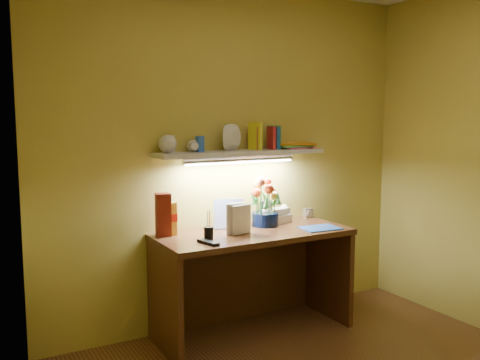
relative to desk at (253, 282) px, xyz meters
name	(u,v)px	position (x,y,z in m)	size (l,w,h in m)	color
desk	(253,282)	(0.00, 0.00, 0.00)	(1.40, 0.60, 0.75)	#3E1D10
flower_bouquet	(265,203)	(0.18, 0.13, 0.55)	(0.22, 0.22, 0.35)	black
telephone	(275,214)	(0.30, 0.18, 0.44)	(0.22, 0.16, 0.13)	beige
desk_clock	(308,213)	(0.63, 0.21, 0.41)	(0.08, 0.04, 0.08)	#ACACB1
whisky_bottle	(170,214)	(-0.56, 0.18, 0.52)	(0.08, 0.08, 0.29)	#B67918
whisky_box	(163,215)	(-0.61, 0.18, 0.52)	(0.09, 0.09, 0.30)	#5D170C
pen_cup	(209,229)	(-0.39, -0.08, 0.45)	(0.06, 0.06, 0.15)	black
art_card	(229,214)	(-0.10, 0.18, 0.48)	(0.22, 0.04, 0.22)	white
tv_remote	(208,242)	(-0.44, -0.17, 0.38)	(0.05, 0.18, 0.02)	black
blue_folder	(320,228)	(0.47, -0.15, 0.38)	(0.27, 0.20, 0.01)	blue
desk_book_a	(233,221)	(-0.19, -0.05, 0.48)	(0.15, 0.02, 0.21)	silver
desk_book_b	(226,220)	(-0.23, -0.02, 0.49)	(0.16, 0.02, 0.22)	silver
wall_shelf	(242,148)	(0.01, 0.18, 0.96)	(1.33, 0.33, 0.24)	silver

